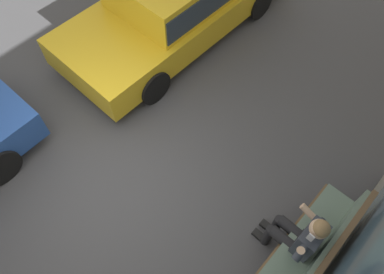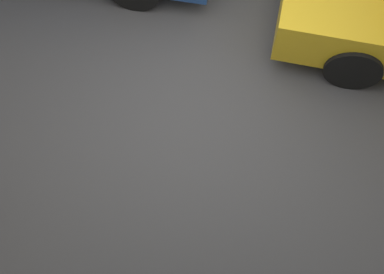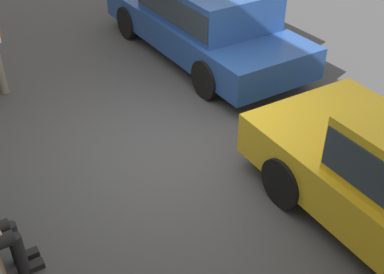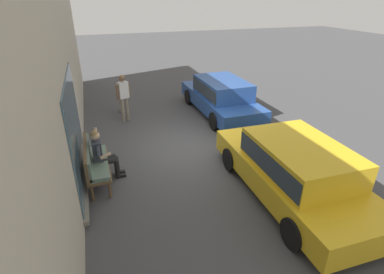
% 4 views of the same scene
% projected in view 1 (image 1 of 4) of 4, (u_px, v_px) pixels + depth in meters
% --- Properties ---
extents(ground_plane, '(60.00, 60.00, 0.00)m').
position_uv_depth(ground_plane, '(107.00, 179.00, 5.71)').
color(ground_plane, '#424244').
extents(bench, '(1.76, 0.55, 1.02)m').
position_uv_depth(bench, '(317.00, 247.00, 4.58)').
color(bench, brown).
rests_on(bench, ground_plane).
extents(person_on_phone, '(0.73, 0.74, 1.36)m').
position_uv_depth(person_on_phone, '(300.00, 236.00, 4.52)').
color(person_on_phone, black).
rests_on(person_on_phone, ground_plane).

